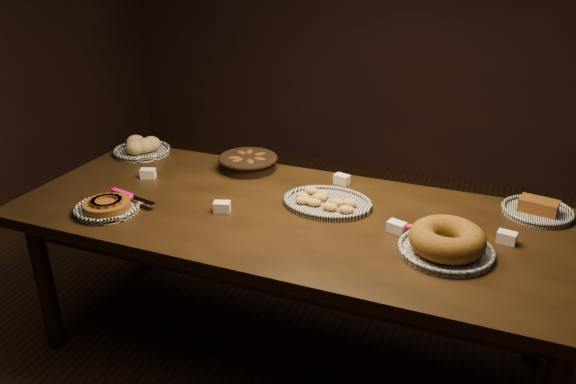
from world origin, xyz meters
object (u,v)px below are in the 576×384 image
at_px(apple_tart_plate, 107,207).
at_px(bundt_cake_plate, 447,242).
at_px(madeleine_platter, 326,202).
at_px(buffet_table, 290,228).

relative_size(apple_tart_plate, bundt_cake_plate, 0.84).
xyz_separation_m(apple_tart_plate, madeleine_platter, (0.85, 0.41, -0.00)).
height_order(buffet_table, bundt_cake_plate, bundt_cake_plate).
bearing_deg(buffet_table, bundt_cake_plate, -8.45).
relative_size(buffet_table, bundt_cake_plate, 6.20).
xyz_separation_m(buffet_table, bundt_cake_plate, (0.66, -0.10, 0.12)).
distance_m(apple_tart_plate, bundt_cake_plate, 1.41).
xyz_separation_m(buffet_table, apple_tart_plate, (-0.73, -0.28, 0.09)).
relative_size(buffet_table, madeleine_platter, 6.18).
distance_m(apple_tart_plate, madeleine_platter, 0.95).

